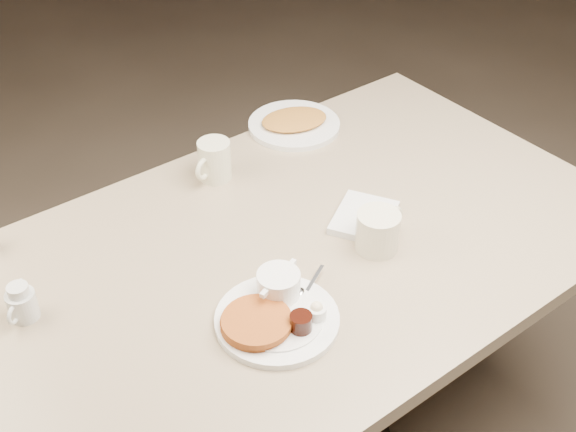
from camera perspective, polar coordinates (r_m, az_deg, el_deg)
diner_table at (r=1.73m, az=0.40°, el=-6.57°), size 1.50×0.90×0.75m
main_plate at (r=1.44m, az=-1.01°, el=-7.37°), size 0.32×0.31×0.07m
coffee_mug_near at (r=1.60m, az=7.02°, el=-1.08°), size 0.14×0.11×0.09m
napkin at (r=1.69m, az=5.88°, el=-0.12°), size 0.20×0.19×0.02m
coffee_mug_far at (r=1.80m, az=-5.74°, el=4.28°), size 0.12×0.10×0.10m
creamer_left at (r=1.53m, az=-19.87°, el=-6.35°), size 0.08×0.07×0.08m
hash_plate at (r=2.01m, az=0.48°, el=7.19°), size 0.31×0.31×0.04m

